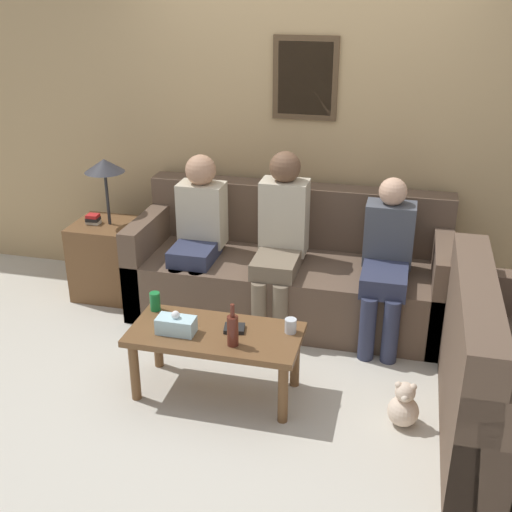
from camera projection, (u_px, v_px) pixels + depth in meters
name	position (u px, v px, depth m)	size (l,w,h in m)	color
ground_plane	(275.00, 345.00, 4.53)	(16.00, 16.00, 0.00)	beige
wall_back	(305.00, 131.00, 4.87)	(9.00, 0.08, 2.60)	tan
couch_main	(290.00, 273.00, 4.86)	(2.33, 0.87, 0.93)	brown
coffee_table	(215.00, 341.00, 3.87)	(1.04, 0.49, 0.43)	brown
side_table_with_lamp	(107.00, 253.00, 5.12)	(0.47, 0.47, 1.13)	brown
wine_bottle	(233.00, 330.00, 3.67)	(0.07, 0.07, 0.26)	#562319
drinking_glass	(291.00, 326.00, 3.82)	(0.07, 0.07, 0.09)	silver
book_stack	(234.00, 328.00, 3.86)	(0.14, 0.13, 0.02)	black
soda_can	(155.00, 301.00, 4.07)	(0.07, 0.07, 0.12)	#197A38
tissue_box	(176.00, 325.00, 3.82)	(0.23, 0.12, 0.15)	silver
person_left	(198.00, 229.00, 4.75)	(0.34, 0.57, 1.20)	#2D334C
person_middle	(281.00, 234.00, 4.59)	(0.34, 0.63, 1.27)	#756651
person_right	(387.00, 256.00, 4.41)	(0.34, 0.65, 1.14)	#2D334C
teddy_bear	(404.00, 406.00, 3.68)	(0.18, 0.18, 0.28)	beige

